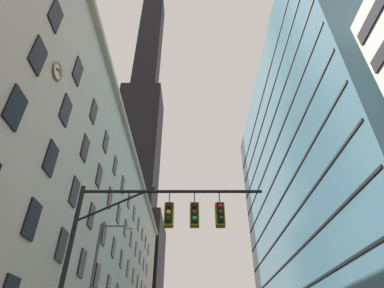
# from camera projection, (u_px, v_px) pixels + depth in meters

# --- Properties ---
(station_building) EXTENTS (14.88, 75.40, 28.74)m
(station_building) POSITION_uv_depth(u_px,v_px,m) (67.00, 241.00, 40.93)
(station_building) COLOR beige
(station_building) RESTS_ON ground
(dark_skyscraper) EXTENTS (22.23, 22.23, 175.42)m
(dark_skyscraper) POSITION_uv_depth(u_px,v_px,m) (133.00, 177.00, 105.14)
(dark_skyscraper) COLOR black
(dark_skyscraper) RESTS_ON ground
(glass_office_midrise) EXTENTS (17.35, 49.15, 46.84)m
(glass_office_midrise) POSITION_uv_depth(u_px,v_px,m) (332.00, 183.00, 46.73)
(glass_office_midrise) COLOR teal
(glass_office_midrise) RESTS_ON ground
(traffic_signal_mast) EXTENTS (8.31, 0.63, 7.83)m
(traffic_signal_mast) POSITION_uv_depth(u_px,v_px,m) (157.00, 231.00, 12.99)
(traffic_signal_mast) COLOR black
(traffic_signal_mast) RESTS_ON sidewalk_left
(street_lamppost) EXTENTS (2.31, 0.32, 8.84)m
(street_lamppost) POSITION_uv_depth(u_px,v_px,m) (96.00, 282.00, 18.71)
(street_lamppost) COLOR #47474C
(street_lamppost) RESTS_ON sidewalk_left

